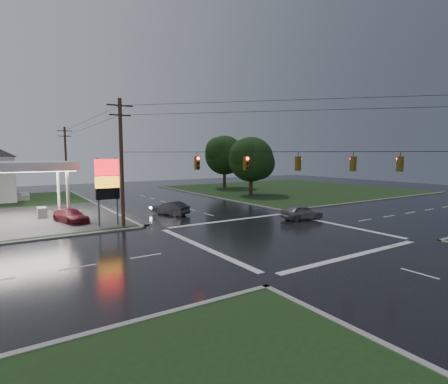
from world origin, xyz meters
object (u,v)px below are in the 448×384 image
pylon_sign (107,181)px  car_north (170,208)px  car_crossing (302,212)px  utility_pole_n (66,160)px  tree_ne_near (252,159)px  utility_pole_nw (122,161)px  tree_ne_far (225,155)px  car_pump (71,216)px

pylon_sign → car_north: pylon_sign is taller
car_north → car_crossing: (9.63, -9.51, 0.01)m
pylon_sign → utility_pole_n: utility_pole_n is taller
car_north → pylon_sign: bearing=-2.6°
tree_ne_near → pylon_sign: bearing=-155.0°
utility_pole_nw → tree_ne_far: bearing=42.6°
pylon_sign → utility_pole_n: (1.00, 27.50, 1.46)m
utility_pole_n → tree_ne_far: 26.96m
utility_pole_nw → car_crossing: utility_pole_nw is taller
utility_pole_n → car_north: bearing=-76.3°
tree_ne_far → pylon_sign: bearing=-139.6°
utility_pole_nw → tree_ne_near: size_ratio=1.22×
pylon_sign → car_north: bearing=20.3°
utility_pole_n → tree_ne_far: utility_pole_n is taller
tree_ne_near → car_north: bearing=-153.2°
tree_ne_far → car_pump: bearing=-146.4°
tree_ne_near → tree_ne_far: (3.01, 12.00, 0.62)m
car_crossing → pylon_sign: bearing=79.8°
tree_ne_far → car_pump: 36.60m
pylon_sign → car_pump: size_ratio=1.35×
utility_pole_nw → tree_ne_far: 36.20m
pylon_sign → tree_ne_far: bearing=40.4°
tree_ne_near → car_crossing: size_ratio=2.16×
car_crossing → tree_ne_near: bearing=-11.1°
pylon_sign → tree_ne_near: (24.64, 11.49, 1.55)m
utility_pole_nw → car_north: bearing=30.7°
pylon_sign → tree_ne_far: 36.35m
utility_pole_nw → car_crossing: bearing=-20.5°
pylon_sign → car_crossing: size_ratio=1.44×
pylon_sign → tree_ne_far: (27.65, 23.49, 2.17)m
pylon_sign → car_north: (7.09, 2.62, -3.31)m
utility_pole_n → car_pump: size_ratio=2.35×
tree_ne_near → car_north: tree_ne_near is taller
utility_pole_n → car_north: size_ratio=2.49×
car_crossing → car_pump: car_crossing is taller
pylon_sign → utility_pole_n: bearing=87.9°
utility_pole_nw → car_north: 8.68m
pylon_sign → utility_pole_nw: 2.22m
utility_pole_nw → utility_pole_n: size_ratio=1.05×
utility_pole_nw → car_pump: (-3.50, 4.50, -5.07)m
utility_pole_n → car_crossing: bearing=-65.4°
pylon_sign → tree_ne_near: 27.23m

